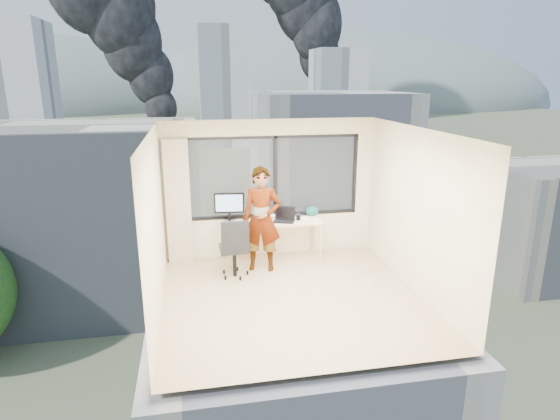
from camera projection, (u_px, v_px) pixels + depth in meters
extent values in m
cube|color=#D2B388|center=(292.00, 297.00, 7.32)|extent=(4.00, 4.00, 0.01)
cube|color=white|center=(293.00, 131.00, 6.61)|extent=(4.00, 4.00, 0.01)
cube|color=beige|center=(332.00, 271.00, 5.07)|extent=(4.00, 0.01, 2.60)
cube|color=beige|center=(155.00, 226.00, 6.60)|extent=(0.01, 4.00, 2.60)
cube|color=beige|center=(417.00, 211.00, 7.32)|extent=(0.01, 4.00, 2.60)
cube|color=beige|center=(178.00, 202.00, 8.47)|extent=(0.45, 0.14, 2.30)
cube|color=#D1AF8C|center=(273.00, 240.00, 8.78)|extent=(1.80, 0.60, 0.75)
imported|color=#2D2D33|center=(262.00, 219.00, 8.17)|extent=(0.77, 0.60, 1.86)
cube|color=white|center=(268.00, 216.00, 8.87)|extent=(0.30, 0.27, 0.07)
cube|color=black|center=(261.00, 223.00, 8.56)|extent=(0.11, 0.06, 0.01)
cylinder|color=black|center=(298.00, 217.00, 8.74)|extent=(0.10, 0.10, 0.11)
ellipsoid|color=#0C4845|center=(312.00, 211.00, 9.00)|extent=(0.28, 0.19, 0.19)
cube|color=#515B3D|center=(197.00, 145.00, 124.53)|extent=(400.00, 400.00, 0.04)
cube|color=beige|center=(95.00, 217.00, 35.95)|extent=(16.00, 12.00, 14.00)
cube|color=silver|center=(328.00, 174.00, 47.03)|extent=(14.00, 13.00, 16.00)
cube|color=beige|center=(553.00, 221.00, 41.65)|extent=(12.00, 10.00, 10.00)
cube|color=silver|center=(13.00, 95.00, 90.76)|extent=(14.00, 14.00, 28.00)
cube|color=silver|center=(225.00, 87.00, 121.87)|extent=(13.00, 13.00, 30.00)
cube|color=silver|center=(337.00, 92.00, 147.99)|extent=(15.00, 15.00, 26.00)
ellipsoid|color=slate|center=(334.00, 103.00, 331.54)|extent=(300.00, 220.00, 96.00)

